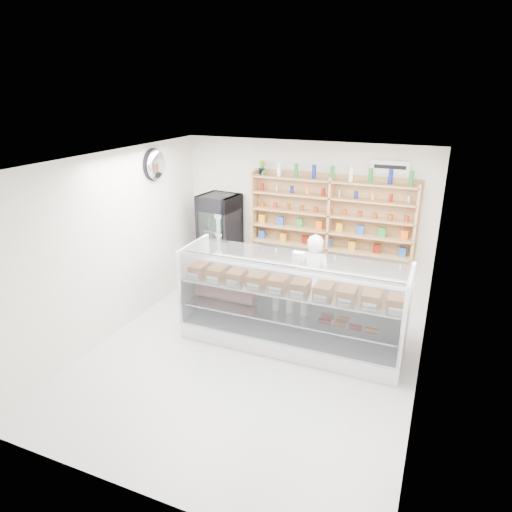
% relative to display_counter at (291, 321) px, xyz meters
% --- Properties ---
extents(room, '(5.00, 5.00, 5.00)m').
position_rel_display_counter_xyz_m(room, '(-0.40, -0.63, 1.02)').
color(room, '#BCBCC1').
rests_on(room, ground).
extents(display_counter, '(3.26, 0.97, 1.42)m').
position_rel_display_counter_xyz_m(display_counter, '(0.00, 0.00, 0.00)').
color(display_counter, white).
rests_on(display_counter, floor).
extents(shop_worker, '(0.56, 0.37, 1.52)m').
position_rel_display_counter_xyz_m(shop_worker, '(0.10, 0.80, 0.38)').
color(shop_worker, silver).
rests_on(shop_worker, floor).
extents(drinks_cooler, '(0.72, 0.70, 1.81)m').
position_rel_display_counter_xyz_m(drinks_cooler, '(-1.92, 1.50, 0.53)').
color(drinks_cooler, black).
rests_on(drinks_cooler, floor).
extents(wall_shelving, '(2.84, 0.28, 1.33)m').
position_rel_display_counter_xyz_m(wall_shelving, '(0.10, 1.71, 1.21)').
color(wall_shelving, '#B57A55').
rests_on(wall_shelving, back_wall).
extents(potted_plant, '(0.17, 0.15, 0.26)m').
position_rel_display_counter_xyz_m(potted_plant, '(-1.15, 1.71, 1.95)').
color(potted_plant, '#1E6626').
rests_on(potted_plant, wall_shelving).
extents(security_mirror, '(0.15, 0.50, 0.50)m').
position_rel_display_counter_xyz_m(security_mirror, '(-2.57, 0.57, 2.07)').
color(security_mirror, silver).
rests_on(security_mirror, left_wall).
extents(wall_sign, '(0.62, 0.03, 0.20)m').
position_rel_display_counter_xyz_m(wall_sign, '(1.00, 1.84, 2.07)').
color(wall_sign, white).
rests_on(wall_sign, back_wall).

